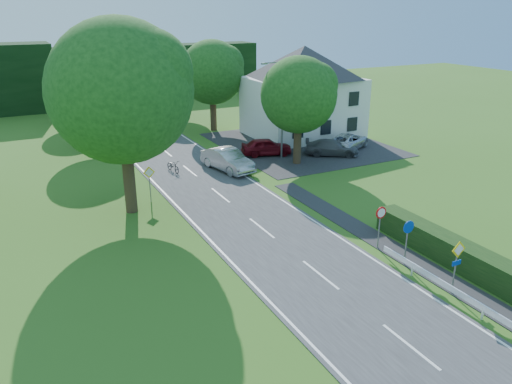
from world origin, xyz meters
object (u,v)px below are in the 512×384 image
streetlight (281,105)px  motorcycle (173,166)px  parked_car_grey (332,148)px  parked_car_silver_b (348,141)px  parked_car_red (266,147)px  parasol (297,128)px  moving_car (228,160)px

streetlight → motorcycle: (-9.26, 0.40, -3.96)m
parked_car_grey → parked_car_silver_b: parked_car_silver_b is taller
parked_car_red → parasol: bearing=-38.8°
streetlight → motorcycle: size_ratio=4.57×
moving_car → parked_car_red: 5.29m
streetlight → moving_car: bearing=-167.7°
parked_car_grey → parked_car_red: bearing=95.1°
streetlight → parked_car_red: bearing=117.7°
moving_car → parked_car_silver_b: bearing=-8.1°
parked_car_red → parked_car_silver_b: parked_car_red is taller
streetlight → parasol: size_ratio=3.35×
streetlight → moving_car: size_ratio=1.57×
parked_car_red → parasol: (5.18, 3.57, 0.34)m
streetlight → parked_car_grey: (4.33, -1.34, -3.76)m
streetlight → moving_car: 6.56m
parked_car_red → parked_car_grey: parked_car_red is taller
streetlight → moving_car: (-5.36, -1.17, -3.58)m
motorcycle → parked_car_grey: bearing=-17.7°
motorcycle → parked_car_silver_b: 15.99m
streetlight → moving_car: streetlight is taller
moving_car → parasol: 11.56m
moving_car → parked_car_red: size_ratio=1.19×
parked_car_red → parked_car_silver_b: bearing=-85.8°
motorcycle → parked_car_red: (8.62, 0.83, 0.27)m
parked_car_grey → streetlight: bearing=105.2°
parked_car_silver_b → parasol: 5.63m
motorcycle → parasol: bearing=7.2°
motorcycle → parasol: 14.50m
streetlight → parked_car_silver_b: streetlight is taller
motorcycle → parked_car_silver_b: bearing=-13.3°
streetlight → parked_car_red: (-0.64, 1.23, -3.69)m
parasol → motorcycle: bearing=-162.3°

